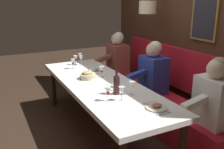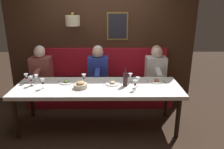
% 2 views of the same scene
% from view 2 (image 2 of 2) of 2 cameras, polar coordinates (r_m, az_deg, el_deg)
% --- Properties ---
extents(ground_plane, '(12.00, 12.00, 0.00)m').
position_cam_2_polar(ground_plane, '(3.94, -3.49, -13.05)').
color(ground_plane, '#332319').
extents(dining_table, '(0.90, 2.71, 0.74)m').
position_cam_2_polar(dining_table, '(3.64, -3.69, -3.86)').
color(dining_table, white).
rests_on(dining_table, ground_plane).
extents(banquette_bench, '(0.52, 2.91, 0.45)m').
position_cam_2_polar(banquette_bench, '(4.63, -2.98, -4.94)').
color(banquette_bench, red).
rests_on(banquette_bench, ground_plane).
extents(back_wall_panel, '(0.59, 4.11, 2.90)m').
position_cam_2_polar(back_wall_panel, '(4.88, -2.95, 10.17)').
color(back_wall_panel, '#422819').
rests_on(back_wall_panel, ground_plane).
extents(diner_nearest, '(0.60, 0.40, 0.79)m').
position_cam_2_polar(diner_nearest, '(4.52, 11.29, 2.06)').
color(diner_nearest, white).
rests_on(diner_nearest, banquette_bench).
extents(diner_near, '(0.60, 0.40, 0.79)m').
position_cam_2_polar(diner_near, '(4.43, -3.61, 2.06)').
color(diner_near, '#283893').
rests_on(diner_near, banquette_bench).
extents(diner_middle, '(0.60, 0.40, 0.79)m').
position_cam_2_polar(diner_middle, '(4.64, -17.91, 1.94)').
color(diner_middle, '#934C42').
rests_on(diner_middle, banquette_bench).
extents(place_setting_0, '(0.24, 0.32, 0.05)m').
position_cam_2_polar(place_setting_0, '(3.86, 11.41, -1.66)').
color(place_setting_0, silver).
rests_on(place_setting_0, dining_table).
extents(place_setting_1, '(0.24, 0.32, 0.05)m').
position_cam_2_polar(place_setting_1, '(3.82, -11.71, -1.92)').
color(place_setting_1, silver).
rests_on(place_setting_1, dining_table).
extents(place_setting_2, '(0.24, 0.32, 0.05)m').
position_cam_2_polar(place_setting_2, '(3.68, 0.13, -2.29)').
color(place_setting_2, silver).
rests_on(place_setting_2, dining_table).
extents(wine_glass_0, '(0.07, 0.07, 0.16)m').
position_cam_2_polar(wine_glass_0, '(3.56, 6.68, -1.39)').
color(wine_glass_0, silver).
rests_on(wine_glass_0, dining_table).
extents(wine_glass_1, '(0.07, 0.07, 0.16)m').
position_cam_2_polar(wine_glass_1, '(3.86, -19.03, -0.71)').
color(wine_glass_1, silver).
rests_on(wine_glass_1, dining_table).
extents(wine_glass_2, '(0.07, 0.07, 0.16)m').
position_cam_2_polar(wine_glass_2, '(3.71, -7.30, -0.60)').
color(wine_glass_2, silver).
rests_on(wine_glass_2, dining_table).
extents(wine_glass_3, '(0.07, 0.07, 0.16)m').
position_cam_2_polar(wine_glass_3, '(3.97, -21.37, -0.50)').
color(wine_glass_3, silver).
rests_on(wine_glass_3, dining_table).
extents(wine_glass_4, '(0.07, 0.07, 0.16)m').
position_cam_2_polar(wine_glass_4, '(3.73, 4.77, -0.39)').
color(wine_glass_4, silver).
rests_on(wine_glass_4, dining_table).
extents(wine_glass_5, '(0.07, 0.07, 0.16)m').
position_cam_2_polar(wine_glass_5, '(3.81, -20.28, -1.11)').
color(wine_glass_5, silver).
rests_on(wine_glass_5, dining_table).
extents(wine_glass_6, '(0.07, 0.07, 0.16)m').
position_cam_2_polar(wine_glass_6, '(3.64, -17.55, -1.74)').
color(wine_glass_6, silver).
rests_on(wine_glass_6, dining_table).
extents(wine_glass_7, '(0.07, 0.07, 0.16)m').
position_cam_2_polar(wine_glass_7, '(3.42, 6.00, -2.21)').
color(wine_glass_7, silver).
rests_on(wine_glass_7, dining_table).
extents(wine_bottle, '(0.08, 0.08, 0.30)m').
position_cam_2_polar(wine_bottle, '(3.57, 3.47, -1.24)').
color(wine_bottle, '#33191E').
rests_on(wine_bottle, dining_table).
extents(bread_bowl, '(0.22, 0.22, 0.12)m').
position_cam_2_polar(bread_bowl, '(3.54, -8.16, -2.74)').
color(bread_bowl, beige).
rests_on(bread_bowl, dining_table).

